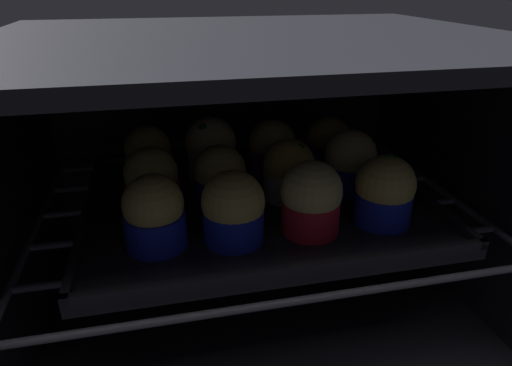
{
  "coord_description": "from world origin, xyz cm",
  "views": [
    {
      "loc": [
        -11.28,
        -28.88,
        41.25
      ],
      "look_at": [
        0.0,
        21.46,
        17.46
      ],
      "focal_mm": 31.49,
      "sensor_mm": 36.0,
      "label": 1
    }
  ],
  "objects": [
    {
      "name": "muffin_row2_col2",
      "position": [
        4.2,
        29.68,
        18.78
      ],
      "size": [
        6.67,
        6.67,
        7.81
      ],
      "color": "#7A238C",
      "rests_on": "baking_tray"
    },
    {
      "name": "muffin_row0_col0",
      "position": [
        -12.65,
        13.19,
        18.93
      ],
      "size": [
        6.48,
        6.48,
        8.05
      ],
      "color": "#1928B7",
      "rests_on": "baking_tray"
    },
    {
      "name": "muffin_row1_col1",
      "position": [
        -4.54,
        21.15,
        18.7
      ],
      "size": [
        6.48,
        6.48,
        7.68
      ],
      "color": "#1928B7",
      "rests_on": "baking_tray"
    },
    {
      "name": "oven_cavity",
      "position": [
        0.0,
        26.25,
        17.0
      ],
      "size": [
        59.0,
        47.0,
        37.0
      ],
      "color": "black",
      "rests_on": "ground"
    },
    {
      "name": "oven_rack",
      "position": [
        0.0,
        22.0,
        13.6
      ],
      "size": [
        54.8,
        42.0,
        0.8
      ],
      "color": "#51515B",
      "rests_on": "oven_cavity"
    },
    {
      "name": "baking_tray",
      "position": [
        0.0,
        21.46,
        14.67
      ],
      "size": [
        42.28,
        33.65,
        2.2
      ],
      "color": "black",
      "rests_on": "oven_rack"
    },
    {
      "name": "muffin_row1_col0",
      "position": [
        -12.78,
        21.46,
        18.92
      ],
      "size": [
        6.48,
        6.48,
        8.02
      ],
      "color": "red",
      "rests_on": "baking_tray"
    },
    {
      "name": "muffin_row2_col3",
      "position": [
        12.84,
        29.9,
        18.7
      ],
      "size": [
        6.48,
        6.48,
        7.58
      ],
      "color": "#1928B7",
      "rests_on": "baking_tray"
    },
    {
      "name": "muffin_row0_col3",
      "position": [
        12.99,
        12.65,
        19.05
      ],
      "size": [
        6.77,
        6.77,
        8.26
      ],
      "color": "#1928B7",
      "rests_on": "baking_tray"
    },
    {
      "name": "muffin_row0_col2",
      "position": [
        4.17,
        12.53,
        19.1
      ],
      "size": [
        6.78,
        6.78,
        8.31
      ],
      "color": "red",
      "rests_on": "baking_tray"
    },
    {
      "name": "muffin_row1_col3",
      "position": [
        12.62,
        21.56,
        19.12
      ],
      "size": [
        6.77,
        6.77,
        8.34
      ],
      "color": "#1928B7",
      "rests_on": "baking_tray"
    },
    {
      "name": "muffin_row2_col1",
      "position": [
        -4.56,
        30.15,
        19.38
      ],
      "size": [
        7.13,
        7.13,
        8.63
      ],
      "color": "silver",
      "rests_on": "baking_tray"
    },
    {
      "name": "muffin_row0_col1",
      "position": [
        -4.47,
        12.45,
        18.89
      ],
      "size": [
        6.75,
        6.75,
        7.99
      ],
      "color": "#1928B7",
      "rests_on": "baking_tray"
    },
    {
      "name": "muffin_row2_col0",
      "position": [
        -13.09,
        30.18,
        18.98
      ],
      "size": [
        6.48,
        6.48,
        7.95
      ],
      "color": "silver",
      "rests_on": "baking_tray"
    },
    {
      "name": "muffin_row1_col2",
      "position": [
        4.23,
        21.3,
        18.78
      ],
      "size": [
        6.56,
        6.56,
        7.77
      ],
      "color": "silver",
      "rests_on": "baking_tray"
    }
  ]
}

